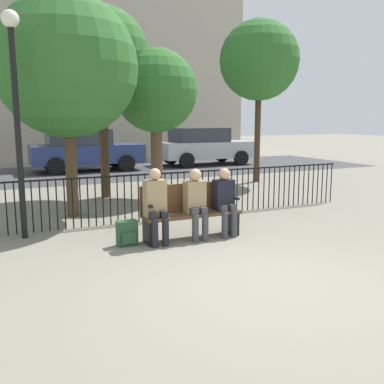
{
  "coord_description": "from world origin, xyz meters",
  "views": [
    {
      "loc": [
        -2.97,
        -4.18,
        2.0
      ],
      "look_at": [
        0.0,
        2.18,
        0.8
      ],
      "focal_mm": 40.0,
      "sensor_mm": 36.0,
      "label": 1
    }
  ],
  "objects_px": {
    "tree_0": "(156,92)",
    "parked_car_1": "(85,149)",
    "seated_person_0": "(156,203)",
    "parked_car_2": "(204,146)",
    "tree_1": "(66,67)",
    "park_bench": "(190,209)",
    "tree_2": "(101,55)",
    "seated_person_1": "(196,200)",
    "seated_person_2": "(225,198)",
    "lamp_post": "(15,91)",
    "backpack": "(127,233)",
    "tree_3": "(259,61)"
  },
  "relations": [
    {
      "from": "tree_0",
      "to": "parked_car_1",
      "type": "distance_m",
      "value": 6.74
    },
    {
      "from": "seated_person_0",
      "to": "parked_car_2",
      "type": "relative_size",
      "value": 0.29
    },
    {
      "from": "tree_1",
      "to": "park_bench",
      "type": "bearing_deg",
      "value": -58.63
    },
    {
      "from": "park_bench",
      "to": "tree_1",
      "type": "bearing_deg",
      "value": 121.37
    },
    {
      "from": "tree_2",
      "to": "parked_car_1",
      "type": "bearing_deg",
      "value": 83.68
    },
    {
      "from": "parked_car_1",
      "to": "tree_0",
      "type": "bearing_deg",
      "value": -85.13
    },
    {
      "from": "seated_person_0",
      "to": "seated_person_1",
      "type": "distance_m",
      "value": 0.71
    },
    {
      "from": "seated_person_2",
      "to": "lamp_post",
      "type": "height_order",
      "value": "lamp_post"
    },
    {
      "from": "backpack",
      "to": "seated_person_2",
      "type": "bearing_deg",
      "value": -4.42
    },
    {
      "from": "park_bench",
      "to": "tree_2",
      "type": "distance_m",
      "value": 5.37
    },
    {
      "from": "backpack",
      "to": "tree_2",
      "type": "xyz_separation_m",
      "value": [
        0.73,
        4.4,
        3.34
      ]
    },
    {
      "from": "lamp_post",
      "to": "parked_car_2",
      "type": "relative_size",
      "value": 0.88
    },
    {
      "from": "seated_person_2",
      "to": "tree_3",
      "type": "relative_size",
      "value": 0.23
    },
    {
      "from": "seated_person_0",
      "to": "lamp_post",
      "type": "height_order",
      "value": "lamp_post"
    },
    {
      "from": "parked_car_2",
      "to": "parked_car_1",
      "type": "bearing_deg",
      "value": -179.34
    },
    {
      "from": "backpack",
      "to": "parked_car_1",
      "type": "height_order",
      "value": "parked_car_1"
    },
    {
      "from": "seated_person_2",
      "to": "parked_car_2",
      "type": "height_order",
      "value": "parked_car_2"
    },
    {
      "from": "seated_person_0",
      "to": "backpack",
      "type": "distance_m",
      "value": 0.67
    },
    {
      "from": "lamp_post",
      "to": "seated_person_1",
      "type": "bearing_deg",
      "value": -26.26
    },
    {
      "from": "park_bench",
      "to": "tree_3",
      "type": "relative_size",
      "value": 0.34
    },
    {
      "from": "seated_person_0",
      "to": "seated_person_1",
      "type": "xyz_separation_m",
      "value": [
        0.71,
        -0.0,
        -0.02
      ]
    },
    {
      "from": "park_bench",
      "to": "parked_car_1",
      "type": "relative_size",
      "value": 0.4
    },
    {
      "from": "seated_person_1",
      "to": "tree_1",
      "type": "height_order",
      "value": "tree_1"
    },
    {
      "from": "park_bench",
      "to": "seated_person_0",
      "type": "bearing_deg",
      "value": -169.11
    },
    {
      "from": "tree_0",
      "to": "seated_person_1",
      "type": "bearing_deg",
      "value": -101.15
    },
    {
      "from": "tree_3",
      "to": "parked_car_2",
      "type": "xyz_separation_m",
      "value": [
        0.73,
        5.26,
        -2.93
      ]
    },
    {
      "from": "backpack",
      "to": "tree_2",
      "type": "height_order",
      "value": "tree_2"
    },
    {
      "from": "seated_person_1",
      "to": "backpack",
      "type": "distance_m",
      "value": 1.25
    },
    {
      "from": "seated_person_2",
      "to": "seated_person_0",
      "type": "bearing_deg",
      "value": 179.85
    },
    {
      "from": "tree_0",
      "to": "tree_1",
      "type": "bearing_deg",
      "value": -150.49
    },
    {
      "from": "park_bench",
      "to": "seated_person_0",
      "type": "relative_size",
      "value": 1.37
    },
    {
      "from": "backpack",
      "to": "tree_3",
      "type": "bearing_deg",
      "value": 41.16
    },
    {
      "from": "backpack",
      "to": "tree_3",
      "type": "relative_size",
      "value": 0.08
    },
    {
      "from": "tree_0",
      "to": "seated_person_2",
      "type": "bearing_deg",
      "value": -93.31
    },
    {
      "from": "seated_person_2",
      "to": "tree_0",
      "type": "relative_size",
      "value": 0.31
    },
    {
      "from": "tree_0",
      "to": "tree_2",
      "type": "relative_size",
      "value": 0.79
    },
    {
      "from": "park_bench",
      "to": "tree_2",
      "type": "bearing_deg",
      "value": 94.87
    },
    {
      "from": "tree_2",
      "to": "lamp_post",
      "type": "xyz_separation_m",
      "value": [
        -2.19,
        -3.24,
        -1.1
      ]
    },
    {
      "from": "parked_car_1",
      "to": "lamp_post",
      "type": "bearing_deg",
      "value": -107.31
    },
    {
      "from": "park_bench",
      "to": "lamp_post",
      "type": "bearing_deg",
      "value": 155.67
    },
    {
      "from": "seated_person_1",
      "to": "backpack",
      "type": "xyz_separation_m",
      "value": [
        -1.16,
        0.13,
        -0.47
      ]
    },
    {
      "from": "backpack",
      "to": "park_bench",
      "type": "bearing_deg",
      "value": -0.1
    },
    {
      "from": "tree_1",
      "to": "tree_3",
      "type": "height_order",
      "value": "tree_3"
    },
    {
      "from": "seated_person_0",
      "to": "backpack",
      "type": "xyz_separation_m",
      "value": [
        -0.45,
        0.13,
        -0.48
      ]
    },
    {
      "from": "tree_0",
      "to": "parked_car_1",
      "type": "bearing_deg",
      "value": 94.87
    },
    {
      "from": "backpack",
      "to": "tree_2",
      "type": "relative_size",
      "value": 0.09
    },
    {
      "from": "lamp_post",
      "to": "parked_car_1",
      "type": "relative_size",
      "value": 0.88
    },
    {
      "from": "tree_1",
      "to": "parked_car_1",
      "type": "bearing_deg",
      "value": 76.98
    },
    {
      "from": "tree_2",
      "to": "parked_car_1",
      "type": "xyz_separation_m",
      "value": [
        0.65,
        5.89,
        -2.7
      ]
    },
    {
      "from": "tree_3",
      "to": "parked_car_1",
      "type": "relative_size",
      "value": 1.2
    }
  ]
}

